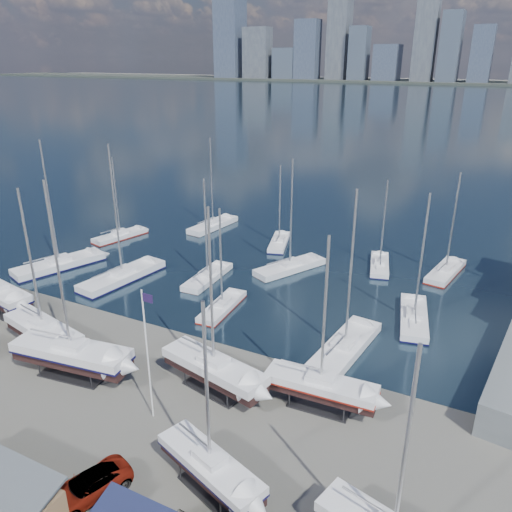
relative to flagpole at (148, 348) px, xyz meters
The scene contains 23 objects.
ground 7.70m from the flagpole, 158.30° to the left, with size 1400.00×1400.00×0.00m, color #605E59.
water 311.73m from the flagpole, 90.76° to the left, with size 1400.00×600.00×0.40m, color #172935.
far_shore 571.68m from the flagpole, 90.41° to the left, with size 1400.00×80.00×2.20m, color #2D332D.
skyline 566.47m from the flagpole, 91.21° to the left, with size 639.14×43.80×107.69m.
sailboat_cradle_2 16.18m from the flagpole, 168.40° to the left, with size 10.16×4.73×16.01m.
sailboat_cradle_3 10.71m from the flagpole, behind, with size 11.31×4.47×17.66m.
sailboat_cradle_4 7.09m from the flagpole, 64.21° to the left, with size 10.27×4.86×16.15m.
sailboat_cradle_5 9.80m from the flagpole, 27.75° to the right, with size 8.75×5.02×13.82m.
sailboat_cradle_6 13.92m from the flagpole, 31.76° to the left, with size 9.15×2.92×14.73m.
sailboat_moored_0 35.37m from the flagpole, 148.40° to the left, with size 7.16×12.36×17.84m.
sailboat_moored_1 43.98m from the flagpole, 134.31° to the left, with size 4.68×9.23×13.29m.
sailboat_moored_2 47.04m from the flagpole, 115.61° to the left, with size 4.09×10.48×15.41m.
sailboat_moored_3 27.92m from the flagpole, 135.70° to the left, with size 5.08×12.36×17.93m.
sailboat_moored_4 26.61m from the flagpole, 112.49° to the left, with size 2.90×9.14×13.66m.
sailboat_moored_5 40.75m from the flagpole, 100.11° to the left, with size 4.63×8.79×12.66m.
sailboat_moored_6 19.30m from the flagpole, 103.29° to the left, with size 2.80×8.38×12.35m.
sailboat_moored_7 32.04m from the flagpole, 93.28° to the left, with size 7.21×10.48×15.54m.
sailboat_moored_8 39.18m from the flagpole, 77.20° to the left, with size 4.22×8.67×12.50m.
sailboat_moored_9 19.87m from the flagpole, 55.81° to the left, with size 4.37×11.41×16.80m.
sailboat_moored_10 29.81m from the flagpole, 58.15° to the left, with size 4.64×10.23×14.78m.
sailboat_moored_11 43.17m from the flagpole, 66.86° to the left, with size 4.23×9.71×14.05m.
car_c 9.79m from the flagpole, 82.91° to the right, with size 2.56×5.55×1.54m, color gray.
flagpole is the anchor object (origin of this frame).
Camera 1 is at (25.62, -36.42, 26.34)m, focal length 35.00 mm.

